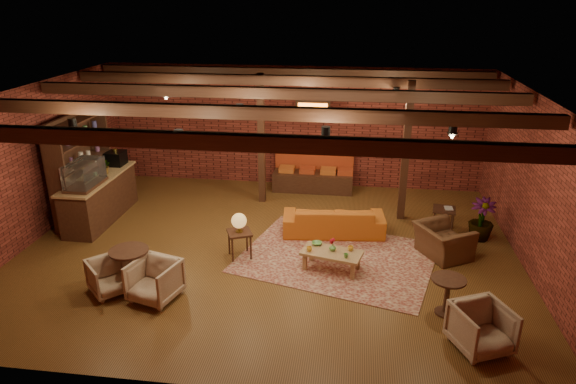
# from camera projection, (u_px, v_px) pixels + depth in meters

# --- Properties ---
(floor) EXTENTS (10.00, 10.00, 0.00)m
(floor) POSITION_uv_depth(u_px,v_px,m) (269.00, 250.00, 10.56)
(floor) COLOR #3F290F
(floor) RESTS_ON ground
(ceiling) EXTENTS (10.00, 8.00, 0.02)m
(ceiling) POSITION_uv_depth(u_px,v_px,m) (266.00, 94.00, 9.40)
(ceiling) COLOR black
(ceiling) RESTS_ON wall_back
(wall_back) EXTENTS (10.00, 0.02, 3.20)m
(wall_back) POSITION_uv_depth(u_px,v_px,m) (293.00, 127.00, 13.68)
(wall_back) COLOR maroon
(wall_back) RESTS_ON ground
(wall_front) EXTENTS (10.00, 0.02, 3.20)m
(wall_front) POSITION_uv_depth(u_px,v_px,m) (212.00, 285.00, 6.29)
(wall_front) COLOR maroon
(wall_front) RESTS_ON ground
(wall_left) EXTENTS (0.02, 8.00, 3.20)m
(wall_left) POSITION_uv_depth(u_px,v_px,m) (29.00, 166.00, 10.61)
(wall_left) COLOR maroon
(wall_left) RESTS_ON ground
(wall_right) EXTENTS (0.02, 8.00, 3.20)m
(wall_right) POSITION_uv_depth(u_px,v_px,m) (537.00, 189.00, 9.36)
(wall_right) COLOR maroon
(wall_right) RESTS_ON ground
(ceiling_beams) EXTENTS (9.80, 6.40, 0.22)m
(ceiling_beams) POSITION_uv_depth(u_px,v_px,m) (266.00, 101.00, 9.45)
(ceiling_beams) COLOR #321910
(ceiling_beams) RESTS_ON ceiling
(ceiling_pipe) EXTENTS (9.60, 0.12, 0.12)m
(ceiling_pipe) POSITION_uv_depth(u_px,v_px,m) (279.00, 97.00, 11.01)
(ceiling_pipe) COLOR black
(ceiling_pipe) RESTS_ON ceiling
(post_left) EXTENTS (0.16, 0.16, 3.20)m
(post_left) POSITION_uv_depth(u_px,v_px,m) (261.00, 140.00, 12.46)
(post_left) COLOR #321910
(post_left) RESTS_ON ground
(post_right) EXTENTS (0.16, 0.16, 3.20)m
(post_right) POSITION_uv_depth(u_px,v_px,m) (406.00, 153.00, 11.48)
(post_right) COLOR #321910
(post_right) RESTS_ON ground
(service_counter) EXTENTS (0.80, 2.50, 1.60)m
(service_counter) POSITION_uv_depth(u_px,v_px,m) (99.00, 187.00, 11.71)
(service_counter) COLOR #321910
(service_counter) RESTS_ON ground
(plant_counter) EXTENTS (0.35, 0.39, 0.30)m
(plant_counter) POSITION_uv_depth(u_px,v_px,m) (104.00, 167.00, 11.73)
(plant_counter) COLOR #337F33
(plant_counter) RESTS_ON service_counter
(shelving_hutch) EXTENTS (0.52, 2.00, 2.40)m
(shelving_hutch) POSITION_uv_depth(u_px,v_px,m) (82.00, 168.00, 11.70)
(shelving_hutch) COLOR #321910
(shelving_hutch) RESTS_ON ground
(banquette) EXTENTS (2.10, 0.70, 1.00)m
(banquette) POSITION_uv_depth(u_px,v_px,m) (313.00, 172.00, 13.59)
(banquette) COLOR #AB3A1C
(banquette) RESTS_ON ground
(service_sign) EXTENTS (0.86, 0.06, 0.30)m
(service_sign) POSITION_uv_depth(u_px,v_px,m) (313.00, 107.00, 12.50)
(service_sign) COLOR orange
(service_sign) RESTS_ON ceiling
(ceiling_spotlights) EXTENTS (6.40, 4.40, 0.28)m
(ceiling_spotlights) POSITION_uv_depth(u_px,v_px,m) (266.00, 113.00, 9.53)
(ceiling_spotlights) COLOR black
(ceiling_spotlights) RESTS_ON ceiling
(rug) EXTENTS (4.28, 3.67, 0.01)m
(rug) POSITION_uv_depth(u_px,v_px,m) (337.00, 257.00, 10.25)
(rug) COLOR maroon
(rug) RESTS_ON floor
(sofa) EXTENTS (2.26, 1.06, 0.64)m
(sofa) POSITION_uv_depth(u_px,v_px,m) (334.00, 220.00, 11.18)
(sofa) COLOR #B45619
(sofa) RESTS_ON floor
(coffee_table) EXTENTS (1.22, 0.81, 0.64)m
(coffee_table) POSITION_uv_depth(u_px,v_px,m) (331.00, 253.00, 9.69)
(coffee_table) COLOR #8F6042
(coffee_table) RESTS_ON floor
(side_table_lamp) EXTENTS (0.59, 0.59, 0.94)m
(side_table_lamp) POSITION_uv_depth(u_px,v_px,m) (239.00, 224.00, 10.02)
(side_table_lamp) COLOR #321910
(side_table_lamp) RESTS_ON floor
(round_table_left) EXTENTS (0.69, 0.69, 0.72)m
(round_table_left) POSITION_uv_depth(u_px,v_px,m) (130.00, 262.00, 9.10)
(round_table_left) COLOR #321910
(round_table_left) RESTS_ON floor
(armchair_a) EXTENTS (0.92, 0.92, 0.69)m
(armchair_a) POSITION_uv_depth(u_px,v_px,m) (110.00, 275.00, 8.96)
(armchair_a) COLOR beige
(armchair_a) RESTS_ON floor
(armchair_b) EXTENTS (0.92, 0.88, 0.77)m
(armchair_b) POSITION_uv_depth(u_px,v_px,m) (154.00, 279.00, 8.75)
(armchair_b) COLOR beige
(armchair_b) RESTS_ON floor
(armchair_right) EXTENTS (1.07, 1.19, 0.88)m
(armchair_right) POSITION_uv_depth(u_px,v_px,m) (443.00, 236.00, 10.17)
(armchair_right) COLOR brown
(armchair_right) RESTS_ON floor
(side_table_book) EXTENTS (0.55, 0.55, 0.56)m
(side_table_book) POSITION_uv_depth(u_px,v_px,m) (444.00, 210.00, 11.23)
(side_table_book) COLOR #321910
(side_table_book) RESTS_ON floor
(round_table_right) EXTENTS (0.56, 0.56, 0.66)m
(round_table_right) POSITION_uv_depth(u_px,v_px,m) (448.00, 290.00, 8.32)
(round_table_right) COLOR #321910
(round_table_right) RESTS_ON floor
(armchair_far) EXTENTS (0.98, 0.96, 0.78)m
(armchair_far) POSITION_uv_depth(u_px,v_px,m) (482.00, 326.00, 7.50)
(armchair_far) COLOR beige
(armchair_far) RESTS_ON floor
(plant_tall) EXTENTS (1.81, 1.81, 2.76)m
(plant_tall) POSITION_uv_depth(u_px,v_px,m) (488.00, 179.00, 10.53)
(plant_tall) COLOR #4C7F4C
(plant_tall) RESTS_ON floor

